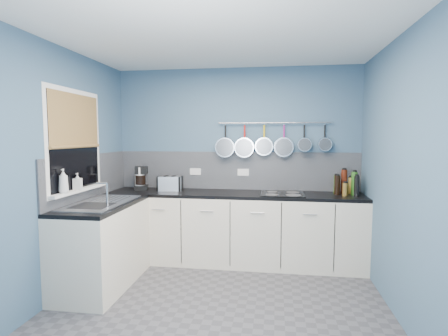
% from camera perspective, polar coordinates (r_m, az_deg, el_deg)
% --- Properties ---
extents(floor, '(3.20, 3.00, 0.02)m').
position_cam_1_polar(floor, '(3.57, -1.05, -21.77)').
color(floor, '#47474C').
rests_on(floor, ground).
extents(ceiling, '(3.20, 3.00, 0.02)m').
position_cam_1_polar(ceiling, '(3.31, -1.13, 21.06)').
color(ceiling, white).
rests_on(ceiling, ground).
extents(wall_back, '(3.20, 0.02, 2.50)m').
position_cam_1_polar(wall_back, '(4.69, 1.97, 0.82)').
color(wall_back, '#3E5C77').
rests_on(wall_back, ground).
extents(wall_front, '(3.20, 0.02, 2.50)m').
position_cam_1_polar(wall_front, '(1.74, -9.39, -6.64)').
color(wall_front, '#3E5C77').
rests_on(wall_front, ground).
extents(wall_left, '(0.02, 3.00, 2.50)m').
position_cam_1_polar(wall_left, '(3.81, -25.71, -0.69)').
color(wall_left, '#3E5C77').
rests_on(wall_left, ground).
extents(wall_right, '(0.02, 3.00, 2.50)m').
position_cam_1_polar(wall_right, '(3.34, 27.35, -1.52)').
color(wall_right, '#3E5C77').
rests_on(wall_right, ground).
extents(backsplash_back, '(3.20, 0.02, 0.50)m').
position_cam_1_polar(backsplash_back, '(4.68, 1.94, -0.42)').
color(backsplash_back, slate).
rests_on(backsplash_back, wall_back).
extents(backsplash_left, '(0.02, 1.80, 0.50)m').
position_cam_1_polar(backsplash_left, '(4.32, -20.96, -1.23)').
color(backsplash_left, slate).
rests_on(backsplash_left, wall_left).
extents(cabinet_run_back, '(3.20, 0.60, 0.86)m').
position_cam_1_polar(cabinet_run_back, '(4.52, 1.49, -9.90)').
color(cabinet_run_back, beige).
rests_on(cabinet_run_back, ground).
extents(worktop_back, '(3.20, 0.60, 0.04)m').
position_cam_1_polar(worktop_back, '(4.43, 1.50, -4.26)').
color(worktop_back, black).
rests_on(worktop_back, cabinet_run_back).
extents(cabinet_run_left, '(0.60, 1.20, 0.86)m').
position_cam_1_polar(cabinet_run_left, '(4.06, -19.12, -11.93)').
color(cabinet_run_left, beige).
rests_on(cabinet_run_left, ground).
extents(worktop_left, '(0.60, 1.20, 0.04)m').
position_cam_1_polar(worktop_left, '(3.96, -19.31, -5.68)').
color(worktop_left, black).
rests_on(worktop_left, cabinet_run_left).
extents(window_frame, '(0.01, 1.00, 1.10)m').
position_cam_1_polar(window_frame, '(4.03, -23.07, 3.97)').
color(window_frame, white).
rests_on(window_frame, wall_left).
extents(window_glass, '(0.01, 0.90, 1.00)m').
position_cam_1_polar(window_glass, '(4.02, -23.01, 3.97)').
color(window_glass, black).
rests_on(window_glass, wall_left).
extents(bamboo_blind, '(0.01, 0.90, 0.55)m').
position_cam_1_polar(bamboo_blind, '(4.02, -23.03, 7.18)').
color(bamboo_blind, '#976C44').
rests_on(bamboo_blind, wall_left).
extents(window_sill, '(0.10, 0.98, 0.03)m').
position_cam_1_polar(window_sill, '(4.05, -22.51, -3.31)').
color(window_sill, white).
rests_on(window_sill, wall_left).
extents(sink_unit, '(0.50, 0.95, 0.01)m').
position_cam_1_polar(sink_unit, '(3.95, -19.33, -5.34)').
color(sink_unit, silver).
rests_on(sink_unit, worktop_left).
extents(mixer_tap, '(0.12, 0.08, 0.26)m').
position_cam_1_polar(mixer_tap, '(3.70, -18.48, -4.04)').
color(mixer_tap, silver).
rests_on(mixer_tap, worktop_left).
extents(socket_left, '(0.15, 0.01, 0.09)m').
position_cam_1_polar(socket_left, '(4.76, -4.68, -0.58)').
color(socket_left, white).
rests_on(socket_left, backsplash_back).
extents(socket_right, '(0.15, 0.01, 0.09)m').
position_cam_1_polar(socket_right, '(4.65, 3.14, -0.70)').
color(socket_right, white).
rests_on(socket_right, backsplash_back).
extents(pot_rail, '(1.45, 0.02, 0.02)m').
position_cam_1_polar(pot_rail, '(4.59, 8.17, 7.30)').
color(pot_rail, silver).
rests_on(pot_rail, wall_back).
extents(soap_bottle_a, '(0.11, 0.11, 0.24)m').
position_cam_1_polar(soap_bottle_a, '(3.77, -24.68, -1.94)').
color(soap_bottle_a, white).
rests_on(soap_bottle_a, window_sill).
extents(soap_bottle_b, '(0.09, 0.09, 0.17)m').
position_cam_1_polar(soap_bottle_b, '(3.98, -22.75, -2.00)').
color(soap_bottle_b, white).
rests_on(soap_bottle_b, window_sill).
extents(paper_towel, '(0.15, 0.15, 0.30)m').
position_cam_1_polar(paper_towel, '(4.78, -13.53, -1.64)').
color(paper_towel, white).
rests_on(paper_towel, worktop_back).
extents(coffee_maker, '(0.22, 0.23, 0.30)m').
position_cam_1_polar(coffee_maker, '(4.78, -13.35, -1.62)').
color(coffee_maker, black).
rests_on(coffee_maker, worktop_back).
extents(toaster, '(0.32, 0.23, 0.19)m').
position_cam_1_polar(toaster, '(4.63, -8.78, -2.49)').
color(toaster, silver).
rests_on(toaster, worktop_back).
extents(canister, '(0.12, 0.12, 0.14)m').
position_cam_1_polar(canister, '(4.68, -7.23, -2.68)').
color(canister, silver).
rests_on(canister, worktop_back).
extents(hob, '(0.52, 0.46, 0.01)m').
position_cam_1_polar(hob, '(4.33, 9.51, -4.19)').
color(hob, black).
rests_on(hob, worktop_back).
extents(pan_0, '(0.26, 0.08, 0.45)m').
position_cam_1_polar(pan_0, '(4.62, 0.22, 4.55)').
color(pan_0, silver).
rests_on(pan_0, pot_rail).
extents(pan_1, '(0.26, 0.09, 0.45)m').
position_cam_1_polar(pan_1, '(4.59, 3.36, 4.54)').
color(pan_1, silver).
rests_on(pan_1, pot_rail).
extents(pan_2, '(0.23, 0.06, 0.42)m').
position_cam_1_polar(pan_2, '(4.58, 6.54, 4.69)').
color(pan_2, silver).
rests_on(pan_2, pot_rail).
extents(pan_3, '(0.25, 0.06, 0.44)m').
position_cam_1_polar(pan_3, '(4.58, 9.73, 4.56)').
color(pan_3, silver).
rests_on(pan_3, pot_rail).
extents(pan_4, '(0.18, 0.13, 0.37)m').
position_cam_1_polar(pan_4, '(4.59, 12.92, 4.94)').
color(pan_4, silver).
rests_on(pan_4, pot_rail).
extents(pan_5, '(0.17, 0.09, 0.36)m').
position_cam_1_polar(pan_5, '(4.62, 16.08, 4.90)').
color(pan_5, silver).
rests_on(pan_5, pot_rail).
extents(condiment_0, '(0.07, 0.07, 0.20)m').
position_cam_1_polar(condiment_0, '(4.61, 19.97, -2.70)').
color(condiment_0, olive).
rests_on(condiment_0, worktop_back).
extents(condiment_1, '(0.07, 0.07, 0.30)m').
position_cam_1_polar(condiment_1, '(4.57, 18.94, -2.12)').
color(condiment_1, '#4C190C').
rests_on(condiment_1, worktop_back).
extents(condiment_2, '(0.06, 0.06, 0.23)m').
position_cam_1_polar(condiment_2, '(4.56, 17.78, -2.55)').
color(condiment_2, '#3F721E').
rests_on(condiment_2, worktop_back).
extents(condiment_3, '(0.07, 0.07, 0.28)m').
position_cam_1_polar(condiment_3, '(4.48, 20.45, -2.39)').
color(condiment_3, '#265919').
rests_on(condiment_3, worktop_back).
extents(condiment_4, '(0.05, 0.05, 0.14)m').
position_cam_1_polar(condiment_4, '(4.46, 19.24, -3.32)').
color(condiment_4, '#8C5914').
rests_on(condiment_4, worktop_back).
extents(condiment_5, '(0.07, 0.07, 0.23)m').
position_cam_1_polar(condiment_5, '(4.47, 17.94, -2.65)').
color(condiment_5, black).
rests_on(condiment_5, worktop_back).
extents(condiment_6, '(0.06, 0.06, 0.24)m').
position_cam_1_polar(condiment_6, '(4.39, 20.78, -2.82)').
color(condiment_6, black).
rests_on(condiment_6, worktop_back).
extents(condiment_7, '(0.06, 0.06, 0.16)m').
position_cam_1_polar(condiment_7, '(4.39, 19.09, -3.33)').
color(condiment_7, brown).
rests_on(condiment_7, worktop_back).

